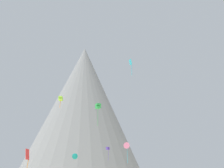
# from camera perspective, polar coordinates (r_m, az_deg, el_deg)

# --- Properties ---
(rock_massif) EXTENTS (57.09, 57.09, 58.41)m
(rock_massif) POSITION_cam_1_polar(r_m,az_deg,el_deg) (117.62, -6.12, -7.29)
(rock_massif) COLOR slate
(rock_massif) RESTS_ON ground_plane
(kite_pink_low) EXTENTS (1.73, 0.68, 5.61)m
(kite_pink_low) POSITION_cam_1_polar(r_m,az_deg,el_deg) (79.71, 2.99, -12.41)
(kite_pink_low) COLOR pink
(kite_green_mid) EXTENTS (1.42, 1.43, 5.10)m
(kite_green_mid) POSITION_cam_1_polar(r_m,az_deg,el_deg) (64.81, -2.82, -4.55)
(kite_green_mid) COLOR green
(kite_indigo_low) EXTENTS (1.02, 1.02, 3.57)m
(kite_indigo_low) POSITION_cam_1_polar(r_m,az_deg,el_deg) (78.86, -0.85, -12.97)
(kite_indigo_low) COLOR #5138B2
(kite_red_low) EXTENTS (0.47, 1.00, 5.65)m
(kite_red_low) POSITION_cam_1_polar(r_m,az_deg,el_deg) (45.53, -16.82, -14.29)
(kite_red_low) COLOR red
(kite_cyan_mid) EXTENTS (0.63, 0.79, 3.46)m
(kite_cyan_mid) POSITION_cam_1_polar(r_m,az_deg,el_deg) (57.41, 3.81, 4.09)
(kite_cyan_mid) COLOR #33BCDB
(kite_teal_low) EXTENTS (1.63, 0.69, 1.63)m
(kite_teal_low) POSITION_cam_1_polar(r_m,az_deg,el_deg) (82.69, -7.52, -14.30)
(kite_teal_low) COLOR teal
(kite_lime_mid) EXTENTS (0.87, 0.93, 2.53)m
(kite_lime_mid) POSITION_cam_1_polar(r_m,az_deg,el_deg) (62.09, -10.36, -2.93)
(kite_lime_mid) COLOR #8CD133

